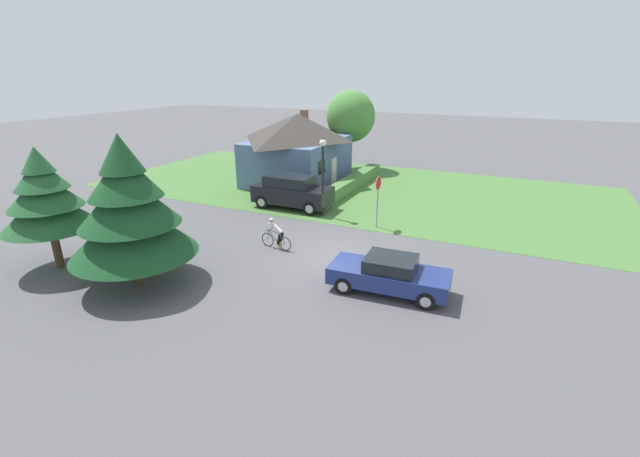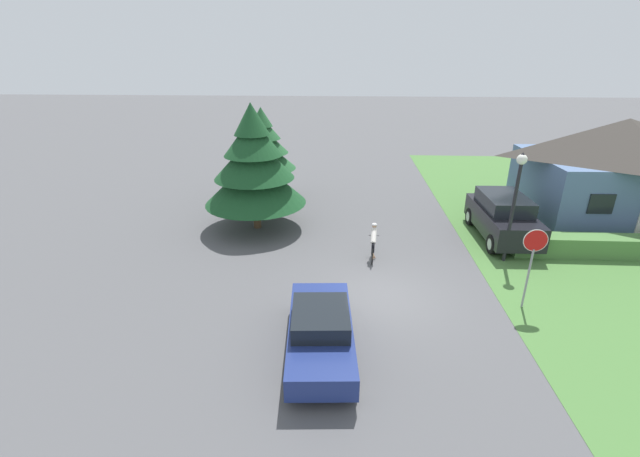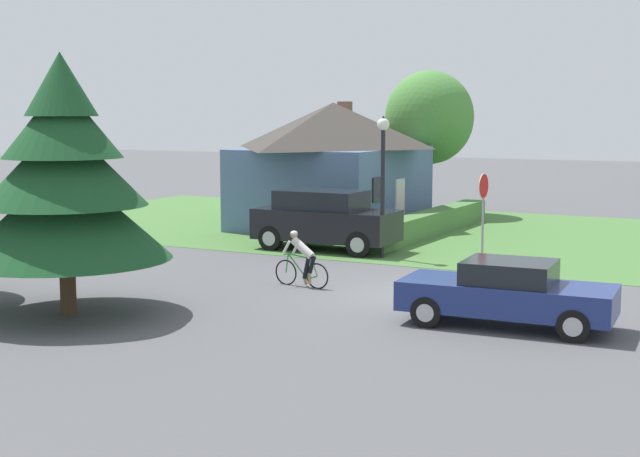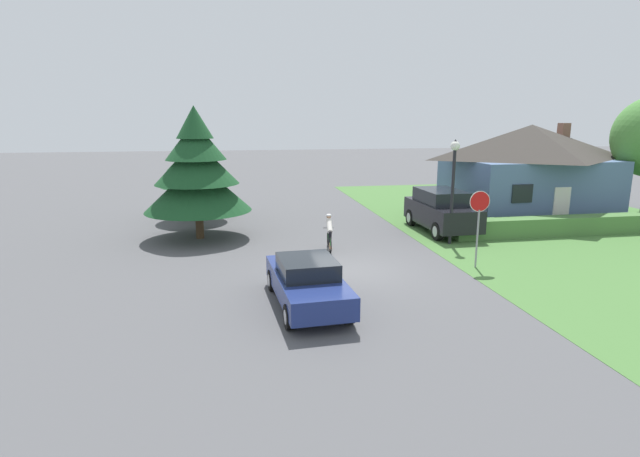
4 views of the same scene
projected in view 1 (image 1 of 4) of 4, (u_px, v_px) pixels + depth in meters
ground_plane at (337, 258)px, 19.26m from camera, size 140.00×140.00×0.00m
grass_verge_right at (351, 187)px, 31.00m from camera, size 16.00×36.00×0.01m
cottage_house at (298, 147)px, 31.87m from camera, size 8.83×6.53×5.07m
hedge_row at (350, 184)px, 30.02m from camera, size 10.79×0.90×0.87m
sedan_left_lane at (389, 275)px, 16.10m from camera, size 2.05×4.58×1.43m
cyclist at (276, 234)px, 20.08m from camera, size 0.44×1.69×1.49m
parked_suv_right at (292, 192)px, 25.98m from camera, size 2.15×4.78×2.01m
stop_sign at (378, 191)px, 22.33m from camera, size 0.75×0.07×2.82m
street_lamp at (323, 163)px, 23.81m from camera, size 0.39×0.39×4.48m
conifer_tall_near at (129, 210)px, 15.94m from camera, size 4.73×4.73×5.88m
conifer_tall_far at (45, 197)px, 17.33m from camera, size 3.64×3.64×5.16m
deciduous_tree_right at (351, 116)px, 35.34m from camera, size 4.01×4.01×6.49m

